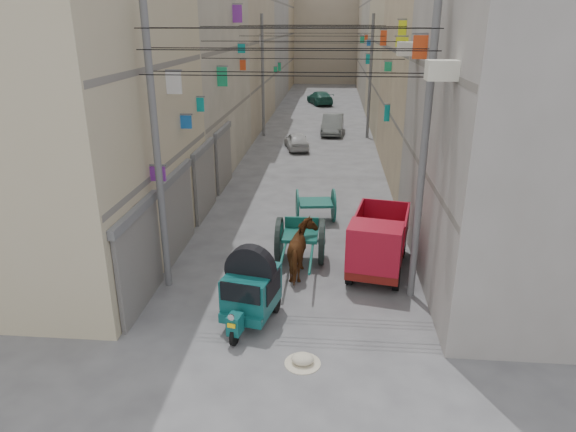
# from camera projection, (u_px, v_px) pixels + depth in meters

# --- Properties ---
(building_row_left) EXTENTS (8.00, 62.00, 14.00)m
(building_row_left) POSITION_uv_depth(u_px,v_px,m) (217.00, 36.00, 39.82)
(building_row_left) COLOR tan
(building_row_left) RESTS_ON ground
(building_row_right) EXTENTS (8.00, 62.00, 14.00)m
(building_row_right) POSITION_uv_depth(u_px,v_px,m) (426.00, 37.00, 38.53)
(building_row_right) COLOR gray
(building_row_right) RESTS_ON ground
(end_cap_building) EXTENTS (22.00, 10.00, 13.00)m
(end_cap_building) POSITION_uv_depth(u_px,v_px,m) (326.00, 30.00, 68.88)
(end_cap_building) COLOR tan
(end_cap_building) RESTS_ON ground
(shutters_left) EXTENTS (0.18, 14.40, 2.88)m
(shutters_left) POSITION_uv_depth(u_px,v_px,m) (193.00, 193.00, 19.10)
(shutters_left) COLOR #48484C
(shutters_left) RESTS_ON ground
(signboards) EXTENTS (8.22, 40.52, 5.67)m
(signboards) POSITION_uv_depth(u_px,v_px,m) (312.00, 99.00, 28.62)
(signboards) COLOR #195EB1
(signboards) RESTS_ON ground
(ac_units) EXTENTS (0.70, 6.55, 3.35)m
(ac_units) POSITION_uv_depth(u_px,v_px,m) (427.00, 22.00, 13.87)
(ac_units) COLOR beige
(ac_units) RESTS_ON ground
(utility_poles) EXTENTS (7.40, 22.20, 8.00)m
(utility_poles) POSITION_uv_depth(u_px,v_px,m) (308.00, 101.00, 24.08)
(utility_poles) COLOR #5D5D60
(utility_poles) RESTS_ON ground
(overhead_cables) EXTENTS (7.40, 22.52, 1.12)m
(overhead_cables) POSITION_uv_depth(u_px,v_px,m) (305.00, 40.00, 20.68)
(overhead_cables) COLOR black
(overhead_cables) RESTS_ON ground
(auto_rickshaw) EXTENTS (1.63, 2.38, 1.62)m
(auto_rickshaw) POSITION_uv_depth(u_px,v_px,m) (251.00, 288.00, 13.35)
(auto_rickshaw) COLOR black
(auto_rickshaw) RESTS_ON ground
(tonga_cart) EXTENTS (1.64, 3.35, 1.51)m
(tonga_cart) POSITION_uv_depth(u_px,v_px,m) (300.00, 240.00, 16.73)
(tonga_cart) COLOR black
(tonga_cart) RESTS_ON ground
(mini_truck) EXTENTS (2.22, 3.78, 1.99)m
(mini_truck) POSITION_uv_depth(u_px,v_px,m) (377.00, 247.00, 15.75)
(mini_truck) COLOR black
(mini_truck) RESTS_ON ground
(second_cart) EXTENTS (1.66, 1.51, 1.33)m
(second_cart) POSITION_uv_depth(u_px,v_px,m) (315.00, 204.00, 20.23)
(second_cart) COLOR #125045
(second_cart) RESTS_ON ground
(feed_sack) EXTENTS (0.53, 0.42, 0.26)m
(feed_sack) POSITION_uv_depth(u_px,v_px,m) (303.00, 359.00, 11.87)
(feed_sack) COLOR beige
(feed_sack) RESTS_ON ground
(horse) EXTENTS (0.89, 1.96, 1.65)m
(horse) POSITION_uv_depth(u_px,v_px,m) (302.00, 251.00, 15.84)
(horse) COLOR maroon
(horse) RESTS_ON ground
(distant_car_white) EXTENTS (1.95, 3.37, 1.08)m
(distant_car_white) POSITION_uv_depth(u_px,v_px,m) (297.00, 141.00, 31.97)
(distant_car_white) COLOR #BABABA
(distant_car_white) RESTS_ON ground
(distant_car_grey) EXTENTS (1.63, 4.14, 1.34)m
(distant_car_grey) POSITION_uv_depth(u_px,v_px,m) (333.00, 124.00, 36.46)
(distant_car_grey) COLOR #555A59
(distant_car_grey) RESTS_ON ground
(distant_car_green) EXTENTS (2.95, 4.60, 1.24)m
(distant_car_green) POSITION_uv_depth(u_px,v_px,m) (320.00, 98.00, 49.80)
(distant_car_green) COLOR #1C5144
(distant_car_green) RESTS_ON ground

